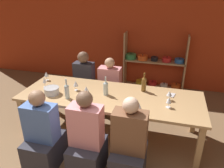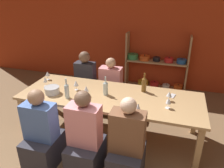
{
  "view_description": "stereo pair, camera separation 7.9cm",
  "coord_description": "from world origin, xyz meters",
  "px_view_note": "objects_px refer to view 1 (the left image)",
  "views": [
    {
      "loc": [
        0.94,
        -1.47,
        2.33
      ],
      "look_at": [
        0.08,
        1.63,
        0.9
      ],
      "focal_mm": 35.0,
      "sensor_mm": 36.0,
      "label": 1
    },
    {
      "loc": [
        1.02,
        -1.44,
        2.33
      ],
      "look_at": [
        0.08,
        1.63,
        0.9
      ],
      "focal_mm": 35.0,
      "sensor_mm": 36.0,
      "label": 2
    }
  ],
  "objects_px": {
    "dining_table": "(110,99)",
    "wine_glass_white_a": "(169,94)",
    "wine_bottle_amber": "(106,88)",
    "wine_glass_white_b": "(169,100)",
    "mixing_bowl": "(52,90)",
    "person_far_b": "(110,91)",
    "wine_glass_empty_a": "(139,106)",
    "person_far_a": "(85,86)",
    "wine_bottle_dark": "(67,91)",
    "person_near_a": "(129,151)",
    "wine_glass_red_b": "(46,74)",
    "wine_glass_white_c": "(44,80)",
    "person_near_b": "(43,139)",
    "person_near_c": "(87,145)",
    "cell_phone": "(172,95)",
    "shelf_unit": "(153,69)",
    "wine_glass_red_a": "(86,89)",
    "wine_bottle_green": "(144,84)",
    "wine_glass_red_c": "(76,84)"
  },
  "relations": [
    {
      "from": "cell_phone",
      "to": "person_near_b",
      "type": "xyz_separation_m",
      "value": [
        -1.66,
        -1.15,
        -0.34
      ]
    },
    {
      "from": "wine_glass_red_b",
      "to": "wine_glass_white_c",
      "type": "bearing_deg",
      "value": -65.05
    },
    {
      "from": "mixing_bowl",
      "to": "person_far_a",
      "type": "relative_size",
      "value": 0.21
    },
    {
      "from": "wine_bottle_amber",
      "to": "wine_glass_white_a",
      "type": "bearing_deg",
      "value": 4.68
    },
    {
      "from": "wine_glass_red_b",
      "to": "cell_phone",
      "type": "bearing_deg",
      "value": -0.58
    },
    {
      "from": "wine_glass_red_a",
      "to": "person_near_b",
      "type": "height_order",
      "value": "person_near_b"
    },
    {
      "from": "mixing_bowl",
      "to": "person_far_b",
      "type": "xyz_separation_m",
      "value": [
        0.67,
        1.05,
        -0.42
      ]
    },
    {
      "from": "wine_glass_red_a",
      "to": "person_far_a",
      "type": "bearing_deg",
      "value": 114.46
    },
    {
      "from": "wine_glass_red_a",
      "to": "person_near_a",
      "type": "distance_m",
      "value": 1.2
    },
    {
      "from": "wine_bottle_amber",
      "to": "person_near_b",
      "type": "bearing_deg",
      "value": -125.06
    },
    {
      "from": "mixing_bowl",
      "to": "wine_glass_white_b",
      "type": "distance_m",
      "value": 1.83
    },
    {
      "from": "wine_bottle_amber",
      "to": "wine_glass_empty_a",
      "type": "relative_size",
      "value": 1.87
    },
    {
      "from": "person_far_b",
      "to": "person_near_c",
      "type": "distance_m",
      "value": 1.74
    },
    {
      "from": "person_far_a",
      "to": "person_near_c",
      "type": "distance_m",
      "value": 1.92
    },
    {
      "from": "wine_bottle_dark",
      "to": "wine_glass_white_b",
      "type": "xyz_separation_m",
      "value": [
        1.52,
        0.13,
        -0.02
      ]
    },
    {
      "from": "wine_glass_white_a",
      "to": "person_near_b",
      "type": "relative_size",
      "value": 0.13
    },
    {
      "from": "cell_phone",
      "to": "person_near_b",
      "type": "distance_m",
      "value": 2.05
    },
    {
      "from": "wine_glass_red_a",
      "to": "person_near_c",
      "type": "bearing_deg",
      "value": -68.9
    },
    {
      "from": "wine_glass_empty_a",
      "to": "person_far_a",
      "type": "relative_size",
      "value": 0.14
    },
    {
      "from": "wine_bottle_green",
      "to": "cell_phone",
      "type": "bearing_deg",
      "value": -4.9
    },
    {
      "from": "wine_glass_empty_a",
      "to": "wine_glass_white_c",
      "type": "bearing_deg",
      "value": 165.76
    },
    {
      "from": "cell_phone",
      "to": "wine_glass_red_b",
      "type": "bearing_deg",
      "value": 179.42
    },
    {
      "from": "wine_glass_red_c",
      "to": "person_far_b",
      "type": "xyz_separation_m",
      "value": [
        0.35,
        0.82,
        -0.48
      ]
    },
    {
      "from": "shelf_unit",
      "to": "wine_glass_empty_a",
      "type": "relative_size",
      "value": 8.88
    },
    {
      "from": "cell_phone",
      "to": "person_near_a",
      "type": "xyz_separation_m",
      "value": [
        -0.47,
        -1.1,
        -0.32
      ]
    },
    {
      "from": "shelf_unit",
      "to": "wine_glass_red_b",
      "type": "relative_size",
      "value": 8.94
    },
    {
      "from": "wine_bottle_dark",
      "to": "person_near_a",
      "type": "bearing_deg",
      "value": -27.34
    },
    {
      "from": "mixing_bowl",
      "to": "person_far_b",
      "type": "relative_size",
      "value": 0.23
    },
    {
      "from": "mixing_bowl",
      "to": "person_far_b",
      "type": "distance_m",
      "value": 1.32
    },
    {
      "from": "wine_glass_white_b",
      "to": "wine_glass_white_c",
      "type": "height_order",
      "value": "wine_glass_white_c"
    },
    {
      "from": "dining_table",
      "to": "wine_glass_white_a",
      "type": "height_order",
      "value": "wine_glass_white_a"
    },
    {
      "from": "wine_glass_red_a",
      "to": "person_near_c",
      "type": "xyz_separation_m",
      "value": [
        0.3,
        -0.77,
        -0.42
      ]
    },
    {
      "from": "wine_glass_red_c",
      "to": "wine_glass_white_c",
      "type": "height_order",
      "value": "wine_glass_white_c"
    },
    {
      "from": "wine_glass_red_a",
      "to": "person_near_b",
      "type": "distance_m",
      "value": 0.96
    },
    {
      "from": "wine_glass_empty_a",
      "to": "wine_glass_red_c",
      "type": "height_order",
      "value": "wine_glass_red_c"
    },
    {
      "from": "wine_bottle_green",
      "to": "wine_glass_white_c",
      "type": "bearing_deg",
      "value": -170.04
    },
    {
      "from": "person_far_a",
      "to": "person_near_c",
      "type": "height_order",
      "value": "person_near_c"
    },
    {
      "from": "wine_glass_red_b",
      "to": "person_near_c",
      "type": "height_order",
      "value": "person_near_c"
    },
    {
      "from": "cell_phone",
      "to": "person_far_a",
      "type": "relative_size",
      "value": 0.14
    },
    {
      "from": "wine_glass_red_b",
      "to": "person_far_b",
      "type": "height_order",
      "value": "person_far_b"
    },
    {
      "from": "wine_glass_white_c",
      "to": "person_near_a",
      "type": "height_order",
      "value": "person_near_a"
    },
    {
      "from": "person_far_a",
      "to": "shelf_unit",
      "type": "bearing_deg",
      "value": -136.75
    },
    {
      "from": "wine_glass_empty_a",
      "to": "person_far_a",
      "type": "distance_m",
      "value": 1.92
    },
    {
      "from": "wine_bottle_amber",
      "to": "wine_glass_white_b",
      "type": "height_order",
      "value": "wine_bottle_amber"
    },
    {
      "from": "shelf_unit",
      "to": "person_near_a",
      "type": "distance_m",
      "value": 2.95
    },
    {
      "from": "shelf_unit",
      "to": "wine_glass_red_b",
      "type": "xyz_separation_m",
      "value": [
        -1.79,
        -1.83,
        0.38
      ]
    },
    {
      "from": "person_far_a",
      "to": "wine_glass_red_b",
      "type": "bearing_deg",
      "value": 51.06
    },
    {
      "from": "dining_table",
      "to": "wine_glass_red_b",
      "type": "bearing_deg",
      "value": 168.2
    },
    {
      "from": "person_far_b",
      "to": "person_near_b",
      "type": "bearing_deg",
      "value": 75.43
    },
    {
      "from": "wine_glass_red_a",
      "to": "wine_glass_white_a",
      "type": "relative_size",
      "value": 1.09
    }
  ]
}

